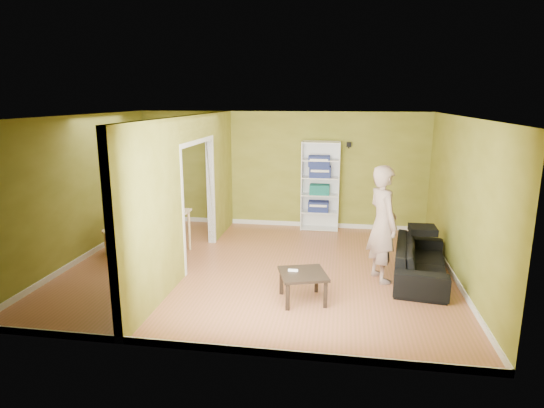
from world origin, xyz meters
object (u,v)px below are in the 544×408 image
Objects in this scene: chair_near at (136,241)px; person at (383,214)px; coffee_table at (303,277)px; chair_far at (169,221)px; dining_table at (150,217)px; sofa at (421,255)px; bookshelf at (320,186)px; chair_left at (114,229)px.

person is at bearing -3.60° from chair_near.
chair_far reaches higher than coffee_table.
person reaches higher than dining_table.
chair_far is at bearing 80.22° from dining_table.
person is 2.40× the size of chair_near.
sofa is 3.15× the size of coffee_table.
bookshelf reaches higher than chair_far.
dining_table is at bearing 95.40° from chair_far.
chair_near is (-4.83, -0.23, 0.07)m from sofa.
dining_table reaches higher than coffee_table.
person reaches higher than chair_left.
person is at bearing 62.39° from chair_left.
chair_left is 1.06m from chair_far.
chair_left is at bearing -148.63° from bookshelf.
bookshelf is at bearing -135.51° from chair_far.
bookshelf is at bearing 39.12° from chair_near.
coffee_table is (-1.83, -1.17, -0.02)m from sofa.
sofa reaches higher than coffee_table.
person is 2.22× the size of chair_far.
chair_far is at bearing -150.69° from bookshelf.
chair_left reaches higher than dining_table.
bookshelf is 1.98× the size of chair_far.
chair_left is at bearing 61.06° from person.
dining_table is at bearing -143.27° from bookshelf.
chair_far reaches higher than dining_table.
person is at bearing 40.14° from coffee_table.
dining_table is at bearing 93.32° from sofa.
chair_left is at bearing -177.29° from dining_table.
person reaches higher than chair_far.
chair_far is at bearing 85.86° from sofa.
chair_near is at bearing 99.40° from chair_far.
bookshelf is 2.09× the size of chair_left.
sofa is at bearing -55.81° from bookshelf.
sofa is at bearing 65.01° from chair_left.
person is at bearing 178.86° from chair_far.
bookshelf is (-1.79, 2.64, 0.60)m from sofa.
dining_table is 0.67m from chair_far.
chair_left is (-5.54, 0.35, 0.08)m from sofa.
bookshelf reaches higher than chair_near.
sofa is 2.22× the size of chair_near.
coffee_table is at bearing 158.13° from chair_far.
bookshelf is 4.21m from chair_near.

